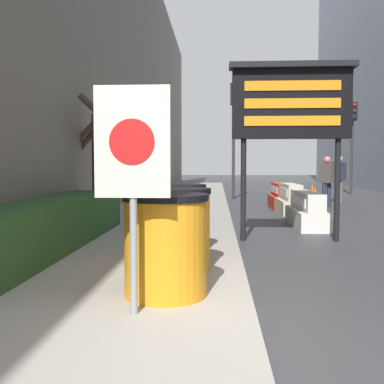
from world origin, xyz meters
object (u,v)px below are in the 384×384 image
pedestrian_passerby (339,175)px  pedestrian_worker (327,177)px  barrel_drum_foreground (166,245)px  traffic_light_far_side (353,128)px  traffic_cone_mid (312,196)px  barrel_drum_middle (177,229)px  jersey_barrier_white (307,211)px  traffic_light_near_curb (234,117)px  traffic_cone_near (315,199)px  barrel_drum_back (178,218)px  jersey_barrier_red_striped (280,197)px  warning_sign (133,158)px  message_board (291,105)px  jersey_barrier_cream (290,202)px

pedestrian_passerby → pedestrian_worker: bearing=-149.7°
barrel_drum_foreground → traffic_light_far_side: bearing=68.6°
barrel_drum_foreground → traffic_cone_mid: (3.52, 10.49, -0.25)m
barrel_drum_middle → jersey_barrier_white: bearing=63.5°
barrel_drum_foreground → pedestrian_passerby: bearing=68.6°
traffic_light_near_curb → pedestrian_worker: (2.87, -3.46, -2.33)m
traffic_cone_near → barrel_drum_middle: bearing=-111.8°
barrel_drum_back → traffic_light_far_side: bearing=65.8°
barrel_drum_middle → jersey_barrier_red_striped: bearing=75.0°
barrel_drum_back → warning_sign: bearing=-92.8°
message_board → pedestrian_worker: size_ratio=1.92×
jersey_barrier_red_striped → barrel_drum_back: bearing=-107.3°
jersey_barrier_white → traffic_cone_mid: bearing=76.8°
barrel_drum_back → jersey_barrier_cream: bearing=67.6°
barrel_drum_foreground → traffic_light_near_curb: (1.12, 13.99, 2.67)m
pedestrian_worker → traffic_light_far_side: bearing=-67.1°
traffic_light_near_curb → jersey_barrier_red_striped: bearing=-71.0°
jersey_barrier_white → jersey_barrier_cream: 2.22m
pedestrian_passerby → barrel_drum_back: bearing=-150.1°
jersey_barrier_cream → traffic_light_near_curb: bearing=102.8°
warning_sign → message_board: bearing=66.6°
traffic_cone_mid → traffic_light_near_curb: size_ratio=0.17×
barrel_drum_foreground → traffic_light_near_curb: bearing=85.4°
barrel_drum_back → jersey_barrier_cream: barrel_drum_back is taller
barrel_drum_middle → traffic_light_near_curb: size_ratio=0.21×
message_board → traffic_light_far_side: (4.97, 13.20, 0.64)m
traffic_light_far_side → pedestrian_worker: size_ratio=2.59×
traffic_cone_near → barrel_drum_back: bearing=-114.9°
traffic_cone_near → traffic_light_far_side: size_ratio=0.17×
traffic_light_far_side → pedestrian_passerby: bearing=-111.3°
jersey_barrier_cream → traffic_light_near_curb: size_ratio=0.37×
traffic_cone_near → jersey_barrier_cream: bearing=-124.6°
jersey_barrier_white → traffic_light_far_side: (4.29, 11.29, 2.73)m
warning_sign → jersey_barrier_red_striped: size_ratio=1.01×
traffic_light_far_side → warning_sign: bearing=-111.3°
message_board → pedestrian_worker: (2.22, 6.53, -1.46)m
warning_sign → traffic_cone_mid: 11.69m
barrel_drum_foreground → traffic_light_far_side: size_ratio=0.22×
jersey_barrier_white → pedestrian_worker: (1.54, 4.61, 0.63)m
barrel_drum_back → jersey_barrier_red_striped: 8.48m
jersey_barrier_white → traffic_cone_mid: 4.68m
jersey_barrier_cream → traffic_light_far_side: bearing=64.6°
pedestrian_worker → barrel_drum_back: bearing=109.8°
barrel_drum_back → jersey_barrier_cream: (2.52, 6.10, -0.25)m
traffic_cone_near → warning_sign: bearing=-109.7°
barrel_drum_back → warning_sign: 2.72m
pedestrian_worker → pedestrian_passerby: (0.90, 1.94, 0.03)m
traffic_light_near_curb → pedestrian_passerby: traffic_light_near_curb is taller
jersey_barrier_white → pedestrian_worker: 4.90m
jersey_barrier_red_striped → traffic_cone_mid: size_ratio=2.37×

